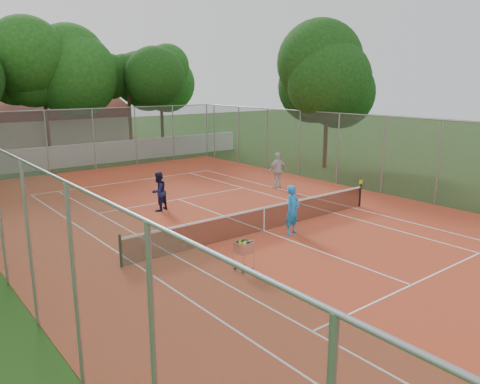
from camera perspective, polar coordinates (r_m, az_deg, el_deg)
ground at (r=18.33m, az=2.92°, el=-4.80°), size 120.00×120.00×0.00m
court_pad at (r=18.33m, az=2.92°, el=-4.77°), size 18.00×34.00×0.02m
court_lines at (r=18.33m, az=2.92°, el=-4.73°), size 10.98×23.78×0.01m
tennis_net at (r=18.18m, az=2.94°, el=-3.27°), size 11.88×0.10×0.98m
perimeter_fence at (r=17.82m, az=3.00°, el=1.32°), size 18.00×34.00×4.00m
boundary_wall at (r=34.43m, az=-18.46°, el=4.35°), size 26.00×0.30×1.50m
clubhouse at (r=43.27m, az=-25.76°, el=7.35°), size 16.40×9.00×4.40m
tropical_trees at (r=36.92m, az=-20.60°, el=11.38°), size 29.00×19.00×10.00m
player_near at (r=17.80m, az=6.42°, el=-2.19°), size 0.76×0.57×1.89m
player_far_left at (r=21.24m, az=-9.89°, el=0.06°), size 1.05×0.95×1.76m
player_far_right at (r=25.53m, az=4.63°, el=2.64°), size 1.19×0.62×1.95m
ball_hopper at (r=14.40m, az=0.44°, el=-7.69°), size 0.58×0.58×1.02m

